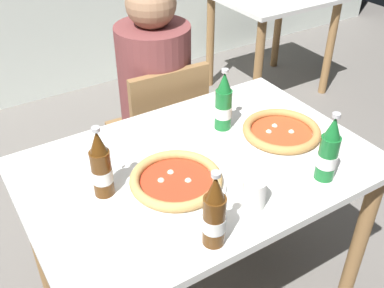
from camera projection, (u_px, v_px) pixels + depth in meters
The scene contains 12 objects.
dining_table_main at pixel (199, 188), 1.63m from camera, with size 1.20×0.80×0.75m.
chair_behind_table at pixel (161, 131), 2.22m from camera, with size 0.42×0.42×0.85m.
diner_seated at pixel (156, 109), 2.20m from camera, with size 0.34×0.34×1.21m.
dining_table_background at pixel (272, 15), 3.27m from camera, with size 0.80×0.70×0.75m.
pizza_margherita_near at pixel (176, 181), 1.45m from camera, with size 0.33×0.33×0.04m.
pizza_marinara_far at pixel (281, 132), 1.69m from camera, with size 0.32×0.32×0.04m.
beer_bottle_left at pixel (214, 214), 1.21m from camera, with size 0.07×0.07×0.25m.
beer_bottle_center at pixel (101, 167), 1.38m from camera, with size 0.07×0.07×0.25m.
beer_bottle_right at pixel (329, 152), 1.44m from camera, with size 0.07×0.07×0.25m.
beer_bottle_extra at pixel (223, 104), 1.69m from camera, with size 0.07×0.07×0.25m.
napkin_with_cutlery at pixel (99, 158), 1.58m from camera, with size 0.21×0.21×0.01m.
paper_cup at pixel (254, 193), 1.36m from camera, with size 0.07×0.07×0.10m, color white.
Camera 1 is at (-0.68, -1.04, 1.70)m, focal length 42.23 mm.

